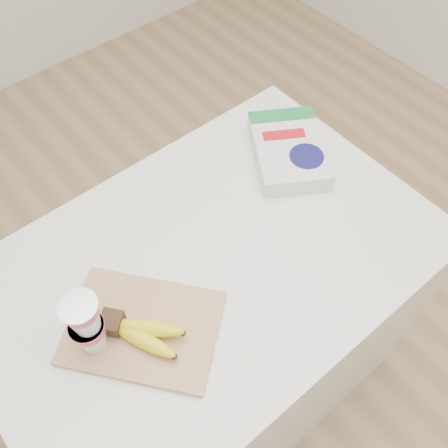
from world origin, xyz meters
The scene contains 6 objects.
room centered at (0.00, 0.00, 1.35)m, with size 4.00×4.00×4.00m.
table centered at (0.00, 0.00, 0.41)m, with size 1.09×0.73×0.82m, color white.
cutting_board centered at (-0.22, -0.05, 0.83)m, with size 0.23×0.32×0.02m, color tan.
bananas centered at (-0.23, -0.06, 0.85)m, with size 0.15×0.18×0.05m.
yogurt_stack centered at (-0.31, -0.02, 0.93)m, with size 0.08×0.08×0.17m.
cereal_box centered at (0.37, 0.12, 0.85)m, with size 0.29×0.32×0.06m.
Camera 1 is at (-0.36, -0.49, 1.82)m, focal length 40.00 mm.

